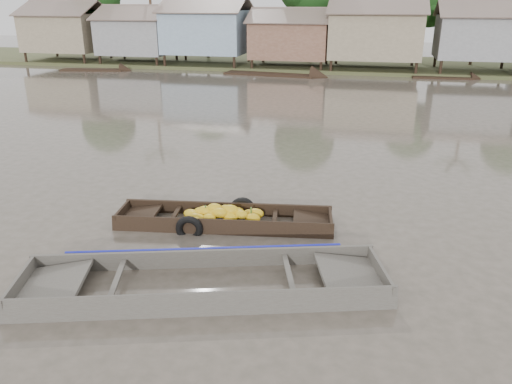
# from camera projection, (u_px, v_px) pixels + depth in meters

# --- Properties ---
(ground) EXTENTS (120.00, 120.00, 0.00)m
(ground) POSITION_uv_depth(u_px,v_px,m) (242.00, 235.00, 11.36)
(ground) COLOR #4A4439
(ground) RESTS_ON ground
(riverbank) EXTENTS (120.00, 12.47, 10.22)m
(riverbank) POSITION_uv_depth(u_px,v_px,m) (383.00, 27.00, 38.58)
(riverbank) COLOR #384723
(riverbank) RESTS_ON ground
(banana_boat) EXTENTS (5.23, 1.93, 0.70)m
(banana_boat) POSITION_uv_depth(u_px,v_px,m) (222.00, 219.00, 11.88)
(banana_boat) COLOR black
(banana_boat) RESTS_ON ground
(viewer_boat) EXTENTS (6.95, 3.64, 0.54)m
(viewer_boat) POSITION_uv_depth(u_px,v_px,m) (205.00, 287.00, 9.24)
(viewer_boat) COLOR #45403A
(viewer_boat) RESTS_ON ground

